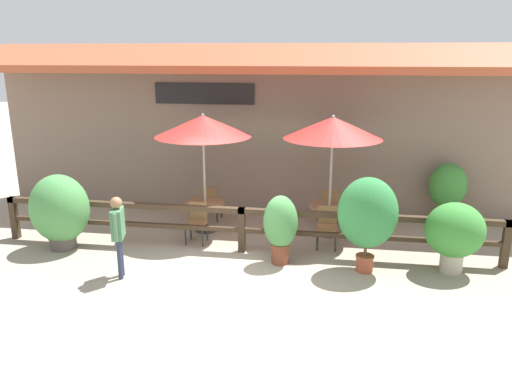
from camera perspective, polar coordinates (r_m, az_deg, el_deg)
The scene contains 17 objects.
ground_plane at distance 9.54m, azimuth -2.78°, elevation -9.18°, with size 60.00×60.00×0.00m, color #9E937F.
building_facade at distance 12.83m, azimuth 0.80°, elevation 7.42°, with size 14.28×1.49×4.23m.
patio_railing at distance 10.24m, azimuth -1.65°, elevation -3.21°, with size 10.40×0.14×0.95m.
patio_umbrella_near at distance 11.14m, azimuth -6.08°, elevation 7.51°, with size 2.15×2.15×2.72m.
dining_table_near at distance 11.55m, azimuth -5.81°, elevation -1.76°, with size 0.91×0.91×0.71m.
chair_near_streetside at distance 10.90m, azimuth -6.75°, elevation -3.25°, with size 0.43×0.43×0.87m.
chair_near_wallside at distance 12.27m, azimuth -5.19°, elevation -1.04°, with size 0.45×0.45×0.87m.
patio_umbrella_middle at distance 10.94m, azimuth 8.77°, elevation 7.26°, with size 2.15×2.15×2.72m.
dining_table_middle at distance 11.36m, azimuth 8.38°, elevation -2.15°, with size 0.91×0.91×0.71m.
chair_middle_streetside at distance 10.67m, azimuth 8.13°, elevation -3.72°, with size 0.42×0.42×0.87m.
chair_middle_wallside at distance 12.10m, azimuth 8.26°, elevation -1.38°, with size 0.51×0.51×0.87m.
potted_plant_broad_leaf at distance 9.97m, azimuth 21.74°, elevation -4.28°, with size 1.09×0.98×1.35m.
potted_plant_corner_fern at distance 11.15m, azimuth -21.51°, elevation -1.92°, with size 1.23×1.10×1.60m.
potted_plant_tall_tropical at distance 9.40m, azimuth 12.64°, elevation -2.47°, with size 1.10×0.99×1.83m.
potted_plant_entrance_palm at distance 9.66m, azimuth 2.81°, elevation -3.83°, with size 0.67×0.60×1.38m.
potted_plant_small_flowering at distance 12.71m, azimuth 21.05°, elevation 0.47°, with size 0.87×0.78×1.49m.
pedestrian at distance 9.32m, azimuth -15.50°, elevation -3.81°, with size 0.29×0.53×1.54m.
Camera 1 is at (1.79, -8.47, 4.01)m, focal length 35.00 mm.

